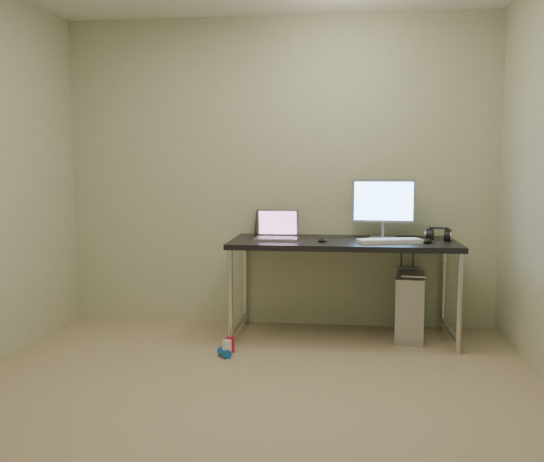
{
  "coord_description": "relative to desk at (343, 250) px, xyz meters",
  "views": [
    {
      "loc": [
        0.52,
        -3.19,
        1.3
      ],
      "look_at": [
        0.03,
        1.03,
        0.85
      ],
      "focal_mm": 40.0,
      "sensor_mm": 36.0,
      "label": 1
    }
  ],
  "objects": [
    {
      "name": "can_white",
      "position": [
        -0.78,
        -0.58,
        -0.62
      ],
      "size": [
        0.08,
        0.08,
        0.12
      ],
      "primitive_type": "cylinder",
      "rotation": [
        0.0,
        0.0,
        -0.31
      ],
      "color": "white",
      "rests_on": "ground"
    },
    {
      "name": "laptop",
      "position": [
        -0.5,
        -0.0,
        0.13
      ],
      "size": [
        0.33,
        0.27,
        0.22
      ],
      "rotation": [
        0.0,
        0.0,
        0.01
      ],
      "color": "#AEAEB5",
      "rests_on": "desk"
    },
    {
      "name": "webcam",
      "position": [
        -0.38,
        0.26,
        0.16
      ],
      "size": [
        0.04,
        0.03,
        0.12
      ],
      "rotation": [
        0.0,
        0.0,
        0.13
      ],
      "color": "silver",
      "rests_on": "desk"
    },
    {
      "name": "monitor",
      "position": [
        0.3,
        0.16,
        0.34
      ],
      "size": [
        0.49,
        0.15,
        0.46
      ],
      "rotation": [
        0.0,
        0.0,
        -0.06
      ],
      "color": "#AEAEB5",
      "rests_on": "desk"
    },
    {
      "name": "cable_b",
      "position": [
        0.55,
        0.3,
        -0.3
      ],
      "size": [
        0.02,
        0.11,
        0.71
      ],
      "primitive_type": "cylinder",
      "rotation": [
        0.14,
        0.0,
        0.09
      ],
      "color": "black",
      "rests_on": "ground"
    },
    {
      "name": "keyboard",
      "position": [
        0.34,
        -0.13,
        0.09
      ],
      "size": [
        0.48,
        0.27,
        0.03
      ],
      "primitive_type": "cube",
      "rotation": [
        0.0,
        0.0,
        0.27
      ],
      "color": "white",
      "rests_on": "desk"
    },
    {
      "name": "can_red",
      "position": [
        -0.78,
        -0.47,
        -0.62
      ],
      "size": [
        0.06,
        0.06,
        0.11
      ],
      "primitive_type": "cylinder",
      "rotation": [
        0.0,
        0.0,
        0.02
      ],
      "color": "red",
      "rests_on": "ground"
    },
    {
      "name": "can_blue",
      "position": [
        -0.8,
        -0.59,
        -0.65
      ],
      "size": [
        0.11,
        0.12,
        0.06
      ],
      "primitive_type": "cylinder",
      "rotation": [
        1.57,
        0.0,
        0.64
      ],
      "color": "blue",
      "rests_on": "ground"
    },
    {
      "name": "picture_frame",
      "position": [
        -0.59,
        0.29,
        0.18
      ],
      "size": [
        0.26,
        0.14,
        0.2
      ],
      "primitive_type": "cube",
      "rotation": [
        -0.21,
        0.0,
        -0.3
      ],
      "color": "black",
      "rests_on": "desk"
    },
    {
      "name": "mouse_right",
      "position": [
        0.6,
        -0.09,
        0.1
      ],
      "size": [
        0.11,
        0.14,
        0.04
      ],
      "primitive_type": "ellipsoid",
      "rotation": [
        0.0,
        0.0,
        -0.27
      ],
      "color": "black",
      "rests_on": "desk"
    },
    {
      "name": "mouse_left",
      "position": [
        -0.15,
        -0.11,
        0.09
      ],
      "size": [
        0.09,
        0.12,
        0.03
      ],
      "primitive_type": "ellipsoid",
      "rotation": [
        0.0,
        0.0,
        -0.31
      ],
      "color": "black",
      "rests_on": "desk"
    },
    {
      "name": "desk",
      "position": [
        0.0,
        0.0,
        0.0
      ],
      "size": [
        1.69,
        0.74,
        0.75
      ],
      "color": "black",
      "rests_on": "ground"
    },
    {
      "name": "cable_a",
      "position": [
        0.46,
        0.32,
        -0.28
      ],
      "size": [
        0.01,
        0.16,
        0.69
      ],
      "primitive_type": "cylinder",
      "rotation": [
        0.21,
        0.0,
        0.0
      ],
      "color": "black",
      "rests_on": "ground"
    },
    {
      "name": "headphones",
      "position": [
        0.72,
        0.08,
        0.11
      ],
      "size": [
        0.21,
        0.12,
        0.12
      ],
      "rotation": [
        0.0,
        0.0,
        -0.32
      ],
      "color": "black",
      "rests_on": "desk"
    },
    {
      "name": "wall_back",
      "position": [
        -0.53,
        0.37,
        0.57
      ],
      "size": [
        3.5,
        0.02,
        2.5
      ],
      "primitive_type": "cube",
      "color": "beige",
      "rests_on": "ground"
    },
    {
      "name": "tower_computer",
      "position": [
        0.51,
        0.04,
        -0.43
      ],
      "size": [
        0.26,
        0.49,
        0.52
      ],
      "rotation": [
        0.0,
        0.0,
        -0.12
      ],
      "color": "silver",
      "rests_on": "ground"
    },
    {
      "name": "floor",
      "position": [
        -0.53,
        -1.38,
        -0.68
      ],
      "size": [
        3.5,
        3.5,
        0.0
      ],
      "primitive_type": "plane",
      "color": "tan",
      "rests_on": "ground"
    }
  ]
}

